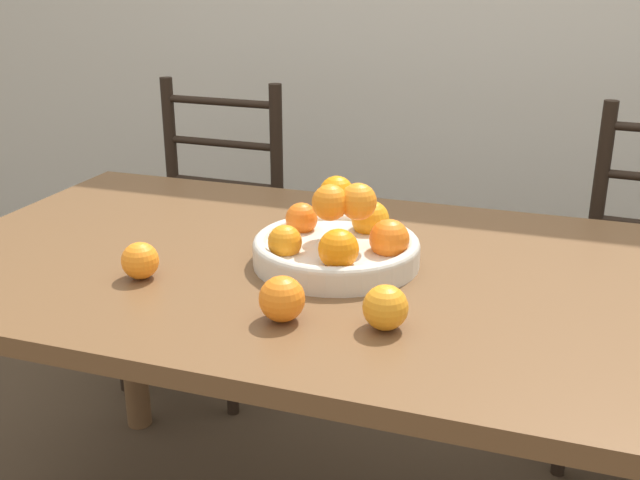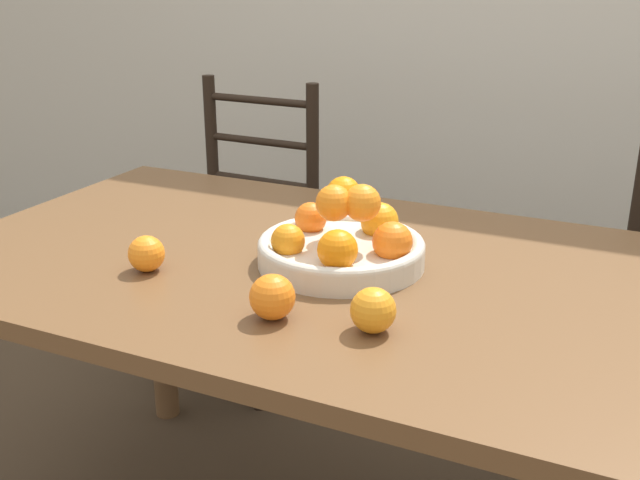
# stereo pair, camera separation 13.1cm
# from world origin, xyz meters

# --- Properties ---
(dining_table) EXTENTS (1.78, 0.88, 0.74)m
(dining_table) POSITION_xyz_m (0.00, 0.00, 0.65)
(dining_table) COLOR brown
(dining_table) RESTS_ON ground_plane
(fruit_bowl) EXTENTS (0.31, 0.31, 0.16)m
(fruit_bowl) POSITION_xyz_m (-0.09, 0.01, 0.79)
(fruit_bowl) COLOR beige
(fruit_bowl) RESTS_ON dining_table
(orange_loose_0) EXTENTS (0.07, 0.07, 0.07)m
(orange_loose_0) POSITION_xyz_m (-0.10, -0.25, 0.78)
(orange_loose_0) COLOR orange
(orange_loose_0) RESTS_ON dining_table
(orange_loose_1) EXTENTS (0.07, 0.07, 0.07)m
(orange_loose_1) POSITION_xyz_m (0.06, -0.22, 0.78)
(orange_loose_1) COLOR orange
(orange_loose_1) RESTS_ON dining_table
(orange_loose_2) EXTENTS (0.07, 0.07, 0.07)m
(orange_loose_2) POSITION_xyz_m (-0.40, -0.17, 0.77)
(orange_loose_2) COLOR orange
(orange_loose_2) RESTS_ON dining_table
(chair_left) EXTENTS (0.43, 0.41, 0.93)m
(chair_left) POSITION_xyz_m (-0.75, 0.73, 0.46)
(chair_left) COLOR black
(chair_left) RESTS_ON ground_plane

